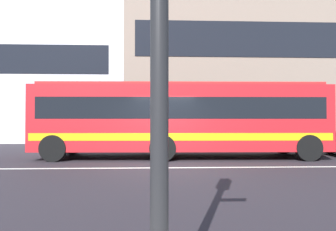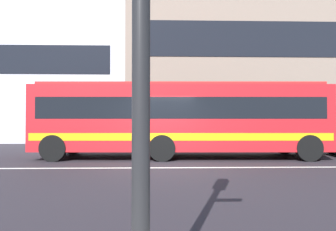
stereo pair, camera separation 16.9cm
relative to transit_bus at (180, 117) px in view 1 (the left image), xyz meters
The scene contains 4 objects.
ground_plane 3.23m from the transit_bus, 105.55° to the right, with size 160.00×160.00×0.00m, color #2A242A.
lane_centre_line 3.23m from the transit_bus, 105.55° to the right, with size 60.00×0.16×0.01m, color silver.
apartment_block_right 14.81m from the transit_bus, 63.63° to the left, with size 18.92×10.72×12.20m.
transit_bus is the anchor object (origin of this frame).
Camera 1 is at (-0.24, -9.44, 1.55)m, focal length 31.00 mm.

